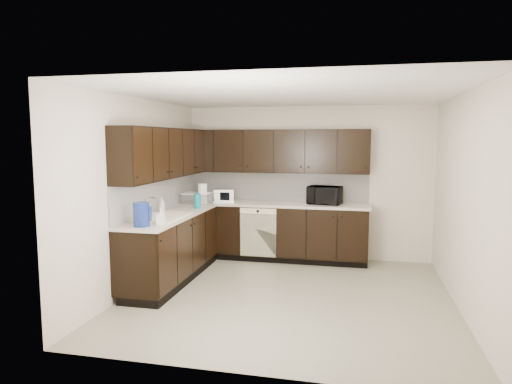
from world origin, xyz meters
TOP-DOWN VIEW (x-y plane):
  - floor at (0.00, 0.00)m, footprint 4.00×4.00m
  - ceiling at (0.00, 0.00)m, footprint 4.00×4.00m
  - wall_back at (0.00, 2.00)m, footprint 4.00×0.02m
  - wall_left at (-2.00, 0.00)m, footprint 0.02×4.00m
  - wall_right at (2.00, 0.00)m, footprint 0.02×4.00m
  - wall_front at (0.00, -2.00)m, footprint 4.00×0.02m
  - lower_cabinets at (-1.01, 1.11)m, footprint 3.00×2.80m
  - countertop at (-1.01, 1.11)m, footprint 3.03×2.83m
  - backsplash at (-1.22, 1.32)m, footprint 3.00×2.80m
  - upper_cabinets at (-1.10, 1.20)m, footprint 3.00×2.80m
  - dishwasher at (-0.70, 1.41)m, footprint 0.58×0.04m
  - sink at (-1.68, -0.01)m, footprint 0.54×0.82m
  - microwave at (0.31, 1.70)m, footprint 0.56×0.42m
  - soap_bottle_a at (-1.48, -0.50)m, footprint 0.11×0.11m
  - soap_bottle_b at (-1.83, 0.30)m, footprint 0.09×0.09m
  - toaster_oven at (-1.34, 1.67)m, footprint 0.37×0.31m
  - storage_bin at (-1.69, 1.35)m, footprint 0.44×0.34m
  - blue_pitcher at (-1.66, -0.64)m, footprint 0.24×0.24m
  - teal_tumbler at (-1.51, 0.87)m, footprint 0.12×0.12m
  - paper_towel_roll at (-1.60, 1.35)m, footprint 0.18×0.18m

SIDE VIEW (x-z plane):
  - floor at x=0.00m, z-range 0.00..0.00m
  - lower_cabinets at x=-1.01m, z-range -0.04..0.86m
  - dishwasher at x=-0.70m, z-range 0.16..0.94m
  - sink at x=-1.68m, z-range 0.67..1.09m
  - countertop at x=-1.01m, z-range 0.90..0.94m
  - storage_bin at x=-1.69m, z-range 0.94..1.10m
  - toaster_oven at x=-1.34m, z-range 0.94..1.14m
  - soap_bottle_a at x=-1.48m, z-range 0.94..1.15m
  - teal_tumbler at x=-1.51m, z-range 0.94..1.16m
  - soap_bottle_b at x=-1.83m, z-range 0.94..1.17m
  - microwave at x=0.31m, z-range 0.94..1.22m
  - blue_pitcher at x=-1.66m, z-range 0.94..1.23m
  - paper_towel_roll at x=-1.60m, z-range 0.94..1.26m
  - backsplash at x=-1.22m, z-range 0.94..1.42m
  - wall_back at x=0.00m, z-range 0.00..2.50m
  - wall_left at x=-2.00m, z-range 0.00..2.50m
  - wall_right at x=2.00m, z-range 0.00..2.50m
  - wall_front at x=0.00m, z-range 0.00..2.50m
  - upper_cabinets at x=-1.10m, z-range 1.42..2.12m
  - ceiling at x=0.00m, z-range 2.50..2.50m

